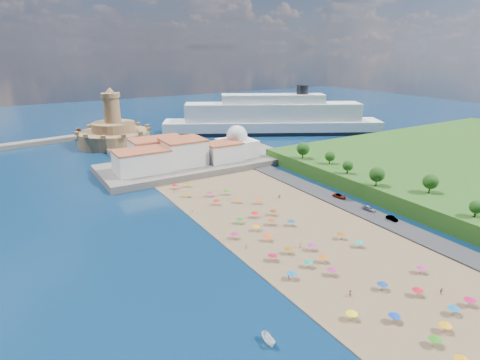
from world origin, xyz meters
TOP-DOWN VIEW (x-y plane):
  - ground at (0.00, 0.00)m, footprint 700.00×700.00m
  - terrace at (10.00, 73.00)m, footprint 90.00×36.00m
  - jetty at (-12.00, 108.00)m, footprint 18.00×70.00m
  - waterfront_buildings at (-3.05, 73.64)m, footprint 57.00×29.00m
  - domed_building at (30.00, 71.00)m, footprint 16.00×16.00m
  - fortress at (-12.00, 138.00)m, footprint 40.00×40.00m
  - cruise_ship at (84.55, 117.69)m, footprint 133.49×85.33m
  - beach_parasols at (-1.27, -13.67)m, footprint 32.50×114.99m
  - beachgoers at (-3.71, -7.55)m, footprint 34.63×94.32m
  - moored_boats at (-28.74, -46.34)m, footprint 5.50×16.10m
  - parked_cars at (36.00, -3.06)m, footprint 3.01×28.17m
  - hillside_trees at (48.94, -5.73)m, footprint 15.18×106.55m

SIDE VIEW (x-z plane):
  - ground at x=0.00m, z-range 0.00..0.00m
  - moored_boats at x=-28.74m, z-range -0.04..1.63m
  - beachgoers at x=-3.71m, z-range 0.18..2.04m
  - jetty at x=-12.00m, z-range 0.00..2.40m
  - parked_cars at x=36.00m, z-range 0.69..2.07m
  - terrace at x=10.00m, z-range 0.00..3.00m
  - beach_parasols at x=-1.27m, z-range 1.05..3.25m
  - fortress at x=-12.00m, z-range -9.52..22.88m
  - waterfront_buildings at x=-3.05m, z-range 2.38..13.38m
  - domed_building at x=30.00m, z-range 1.47..16.47m
  - cruise_ship at x=84.55m, z-range -6.26..24.44m
  - hillside_trees at x=48.94m, z-range 6.28..13.59m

